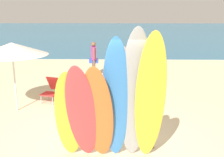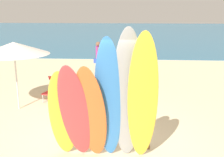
# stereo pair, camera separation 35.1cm
# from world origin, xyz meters

# --- Properties ---
(ground) EXTENTS (60.00, 60.00, 0.00)m
(ground) POSITION_xyz_m (0.00, 14.00, 0.00)
(ground) COLOR beige
(ocean_water) EXTENTS (60.00, 40.00, 0.02)m
(ocean_water) POSITION_xyz_m (0.00, 30.73, 0.01)
(ocean_water) COLOR teal
(ocean_water) RESTS_ON ground
(surfboard_rack) EXTENTS (2.00, 0.07, 0.62)m
(surfboard_rack) POSITION_xyz_m (0.00, 0.00, 0.46)
(surfboard_rack) COLOR brown
(surfboard_rack) RESTS_ON ground
(surfboard_yellow_0) EXTENTS (0.60, 0.79, 1.95)m
(surfboard_yellow_0) POSITION_xyz_m (-0.77, -0.60, 0.97)
(surfboard_yellow_0) COLOR yellow
(surfboard_yellow_0) RESTS_ON ground
(surfboard_red_1) EXTENTS (0.65, 0.99, 2.10)m
(surfboard_red_1) POSITION_xyz_m (-0.50, -0.71, 1.05)
(surfboard_red_1) COLOR #D13D42
(surfboard_red_1) RESTS_ON ground
(surfboard_orange_2) EXTENTS (0.66, 0.96, 2.09)m
(surfboard_orange_2) POSITION_xyz_m (-0.20, -0.72, 1.04)
(surfboard_orange_2) COLOR orange
(surfboard_orange_2) RESTS_ON ground
(surfboard_blue_3) EXTENTS (0.52, 0.93, 2.57)m
(surfboard_blue_3) POSITION_xyz_m (0.13, -0.69, 1.29)
(surfboard_blue_3) COLOR #337AD1
(surfboard_blue_3) RESTS_ON ground
(surfboard_grey_4) EXTENTS (0.57, 0.99, 2.73)m
(surfboard_grey_4) POSITION_xyz_m (0.48, -0.70, 1.37)
(surfboard_grey_4) COLOR #999EA3
(surfboard_grey_4) RESTS_ON ground
(surfboard_yellow_5) EXTENTS (0.57, 1.09, 2.68)m
(surfboard_yellow_5) POSITION_xyz_m (0.75, -0.79, 1.34)
(surfboard_yellow_5) COLOR yellow
(surfboard_yellow_5) RESTS_ON ground
(beachgoer_midbeach) EXTENTS (0.40, 0.58, 1.54)m
(beachgoer_midbeach) POSITION_xyz_m (-0.92, 6.63, 0.89)
(beachgoer_midbeach) COLOR brown
(beachgoer_midbeach) RESTS_ON ground
(beachgoer_photographing) EXTENTS (0.58, 0.25, 1.53)m
(beachgoer_photographing) POSITION_xyz_m (0.37, 5.32, 0.88)
(beachgoer_photographing) COLOR tan
(beachgoer_photographing) RESTS_ON ground
(beach_chair_red) EXTENTS (0.70, 0.85, 0.80)m
(beach_chair_red) POSITION_xyz_m (-1.98, 3.11, 0.42)
(beach_chair_red) COLOR #B7B7BC
(beach_chair_red) RESTS_ON ground
(beach_umbrella) EXTENTS (2.05, 2.05, 2.04)m
(beach_umbrella) POSITION_xyz_m (-2.86, 2.22, 1.86)
(beach_umbrella) COLOR silver
(beach_umbrella) RESTS_ON ground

